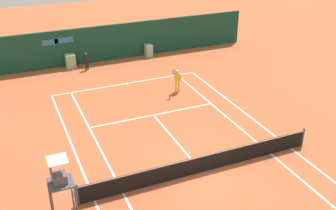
# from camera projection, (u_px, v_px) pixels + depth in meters

# --- Properties ---
(ground_plane) EXTENTS (80.00, 80.00, 0.01)m
(ground_plane) POSITION_uv_depth(u_px,v_px,m) (197.00, 166.00, 20.06)
(ground_plane) COLOR #B25633
(tennis_net) EXTENTS (12.10, 0.10, 1.07)m
(tennis_net) POSITION_uv_depth(u_px,v_px,m) (203.00, 163.00, 19.36)
(tennis_net) COLOR #4C4C51
(tennis_net) RESTS_ON ground_plane
(sponsor_back_wall) EXTENTS (25.00, 1.02, 2.92)m
(sponsor_back_wall) POSITION_uv_depth(u_px,v_px,m) (105.00, 44.00, 32.89)
(sponsor_back_wall) COLOR #144233
(sponsor_back_wall) RESTS_ON ground_plane
(umpire_chair) EXTENTS (1.00, 1.00, 2.86)m
(umpire_chair) POSITION_uv_depth(u_px,v_px,m) (60.00, 180.00, 15.93)
(umpire_chair) COLOR #47474C
(umpire_chair) RESTS_ON ground_plane
(player_on_baseline) EXTENTS (0.79, 0.63, 1.79)m
(player_on_baseline) POSITION_uv_depth(u_px,v_px,m) (177.00, 79.00, 27.53)
(player_on_baseline) COLOR yellow
(player_on_baseline) RESTS_ON ground_plane
(ball_kid_centre_post) EXTENTS (0.46, 0.21, 1.39)m
(ball_kid_centre_post) POSITION_uv_depth(u_px,v_px,m) (86.00, 60.00, 31.27)
(ball_kid_centre_post) COLOR black
(ball_kid_centre_post) RESTS_ON ground_plane
(tennis_ball_by_sideline) EXTENTS (0.07, 0.07, 0.07)m
(tennis_ball_by_sideline) POSITION_uv_depth(u_px,v_px,m) (171.00, 122.00, 23.97)
(tennis_ball_by_sideline) COLOR #CCE033
(tennis_ball_by_sideline) RESTS_ON ground_plane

